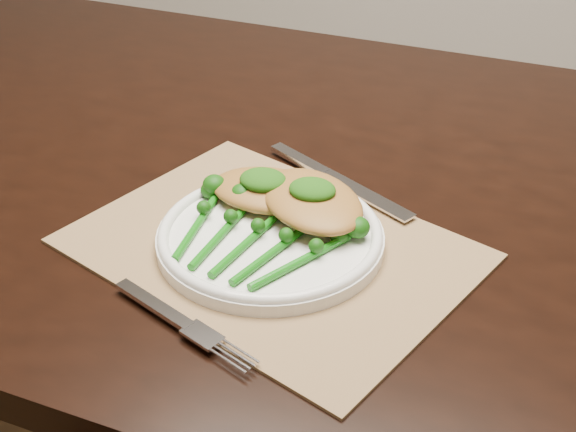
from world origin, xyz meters
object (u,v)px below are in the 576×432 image
(chicken_fillet_left, at_px, (269,190))
(broccolini_bundle, at_px, (248,242))
(dining_table, at_px, (317,390))
(placemat, at_px, (271,248))
(dinner_plate, at_px, (270,236))

(chicken_fillet_left, distance_m, broccolini_bundle, 0.09)
(dining_table, distance_m, placemat, 0.41)
(dining_table, bearing_deg, dinner_plate, -88.56)
(chicken_fillet_left, relative_size, broccolini_bundle, 0.67)
(dining_table, bearing_deg, broccolini_bundle, -92.37)
(dining_table, xyz_separation_m, broccolini_bundle, (-0.02, -0.20, 0.39))
(dining_table, distance_m, chicken_fillet_left, 0.42)
(chicken_fillet_left, bearing_deg, broccolini_bundle, -82.85)
(dining_table, xyz_separation_m, placemat, (-0.01, -0.18, 0.37))
(dinner_plate, bearing_deg, broccolini_bundle, -117.69)
(placemat, bearing_deg, broccolini_bundle, -104.17)
(dining_table, bearing_deg, chicken_fillet_left, -101.50)
(chicken_fillet_left, bearing_deg, dining_table, 76.25)
(dinner_plate, bearing_deg, placemat, -58.83)
(placemat, height_order, dinner_plate, dinner_plate)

